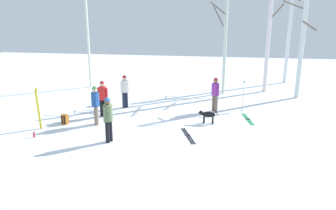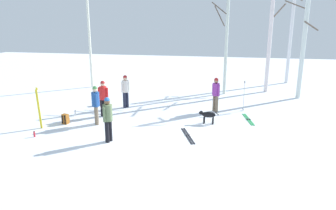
{
  "view_description": "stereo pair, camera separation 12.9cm",
  "coord_description": "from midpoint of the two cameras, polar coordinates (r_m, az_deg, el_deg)",
  "views": [
    {
      "loc": [
        3.21,
        -10.78,
        4.37
      ],
      "look_at": [
        0.67,
        1.59,
        1.0
      ],
      "focal_mm": 33.44,
      "sensor_mm": 36.0,
      "label": 1
    },
    {
      "loc": [
        3.34,
        -10.75,
        4.37
      ],
      "look_at": [
        0.67,
        1.59,
        1.0
      ],
      "focal_mm": 33.44,
      "sensor_mm": 36.0,
      "label": 2
    }
  ],
  "objects": [
    {
      "name": "ground_plane",
      "position": [
        12.07,
        -4.44,
        -6.33
      ],
      "size": [
        60.0,
        60.0,
        0.0
      ],
      "primitive_type": "plane",
      "color": "white"
    },
    {
      "name": "person_0",
      "position": [
        15.7,
        8.94,
        2.29
      ],
      "size": [
        0.4,
        0.4,
        1.72
      ],
      "color": "#72604C",
      "rests_on": "ground_plane"
    },
    {
      "name": "person_1",
      "position": [
        15.01,
        -11.47,
        1.59
      ],
      "size": [
        0.52,
        0.34,
        1.72
      ],
      "color": "black",
      "rests_on": "ground_plane"
    },
    {
      "name": "person_2",
      "position": [
        11.74,
        -10.6,
        -2.09
      ],
      "size": [
        0.34,
        0.51,
        1.72
      ],
      "color": "black",
      "rests_on": "ground_plane"
    },
    {
      "name": "person_3",
      "position": [
        16.4,
        -7.54,
        2.89
      ],
      "size": [
        0.34,
        0.47,
        1.72
      ],
      "color": "#1E2338",
      "rests_on": "ground_plane"
    },
    {
      "name": "person_4",
      "position": [
        13.88,
        -12.78,
        0.44
      ],
      "size": [
        0.34,
        0.46,
        1.72
      ],
      "color": "#72604C",
      "rests_on": "ground_plane"
    },
    {
      "name": "dog",
      "position": [
        13.91,
        7.52,
        -1.83
      ],
      "size": [
        0.9,
        0.23,
        0.57
      ],
      "color": "black",
      "rests_on": "ground_plane"
    },
    {
      "name": "ski_pair_planted_0",
      "position": [
        14.12,
        -22.25,
        -0.54
      ],
      "size": [
        0.23,
        0.09,
        1.76
      ],
      "color": "yellow",
      "rests_on": "ground_plane"
    },
    {
      "name": "ski_pair_lying_0",
      "position": [
        14.93,
        14.65,
        -2.53
      ],
      "size": [
        0.54,
        1.77,
        0.05
      ],
      "color": "green",
      "rests_on": "ground_plane"
    },
    {
      "name": "ski_pair_lying_1",
      "position": [
        12.45,
        3.9,
        -5.59
      ],
      "size": [
        0.84,
        1.75,
        0.05
      ],
      "color": "black",
      "rests_on": "ground_plane"
    },
    {
      "name": "ski_poles_0",
      "position": [
        16.14,
        13.9,
        1.78
      ],
      "size": [
        0.07,
        0.23,
        1.53
      ],
      "color": "#B2B2BC",
      "rests_on": "ground_plane"
    },
    {
      "name": "backpack_0",
      "position": [
        14.51,
        -17.94,
        -2.44
      ],
      "size": [
        0.29,
        0.32,
        0.44
      ],
      "color": "#99591E",
      "rests_on": "ground_plane"
    },
    {
      "name": "backpack_1",
      "position": [
        17.23,
        -11.82,
        0.66
      ],
      "size": [
        0.33,
        0.34,
        0.44
      ],
      "color": "red",
      "rests_on": "ground_plane"
    },
    {
      "name": "water_bottle_0",
      "position": [
        13.34,
        -22.92,
        -4.92
      ],
      "size": [
        0.07,
        0.07,
        0.23
      ],
      "color": "red",
      "rests_on": "ground_plane"
    },
    {
      "name": "water_bottle_1",
      "position": [
        15.68,
        -16.32,
        -1.4
      ],
      "size": [
        0.07,
        0.07,
        0.25
      ],
      "color": "silver",
      "rests_on": "ground_plane"
    },
    {
      "name": "birch_tree_0",
      "position": [
        21.87,
        -14.12,
        13.79
      ],
      "size": [
        1.48,
        1.75,
        7.83
      ],
      "color": "silver",
      "rests_on": "ground_plane"
    },
    {
      "name": "birch_tree_1",
      "position": [
        19.44,
        10.75,
        12.61
      ],
      "size": [
        1.07,
        1.32,
        7.07
      ],
      "color": "silver",
      "rests_on": "ground_plane"
    },
    {
      "name": "birch_tree_2",
      "position": [
        20.77,
        18.43,
        13.18
      ],
      "size": [
        1.76,
        1.25,
        7.7
      ],
      "color": "silver",
      "rests_on": "ground_plane"
    },
    {
      "name": "birch_tree_3",
      "position": [
        19.61,
        23.76,
        11.01
      ],
      "size": [
        1.08,
        1.26,
        6.68
      ],
      "color": "silver",
      "rests_on": "ground_plane"
    },
    {
      "name": "birch_tree_4",
      "position": [
        24.37,
        21.79,
        13.5
      ],
      "size": [
        1.41,
        1.29,
        8.0
      ],
      "color": "silver",
      "rests_on": "ground_plane"
    }
  ]
}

